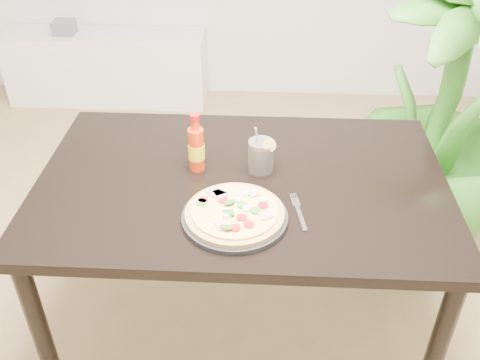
{
  "coord_description": "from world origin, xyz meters",
  "views": [
    {
      "loc": [
        0.34,
        -1.47,
        1.8
      ],
      "look_at": [
        0.27,
        -0.09,
        0.83
      ],
      "focal_mm": 40.0,
      "sensor_mm": 36.0,
      "label": 1
    }
  ],
  "objects_px": {
    "fork": "(298,210)",
    "plate": "(235,217)",
    "hot_sauce_bottle": "(196,148)",
    "cola_cup": "(261,157)",
    "houseplant": "(442,116)",
    "media_console": "(107,67)",
    "pizza": "(235,212)",
    "dining_table": "(242,198)"
  },
  "relations": [
    {
      "from": "cola_cup",
      "to": "dining_table",
      "type": "bearing_deg",
      "value": -136.8
    },
    {
      "from": "cola_cup",
      "to": "houseplant",
      "type": "distance_m",
      "value": 0.96
    },
    {
      "from": "cola_cup",
      "to": "fork",
      "type": "height_order",
      "value": "cola_cup"
    },
    {
      "from": "dining_table",
      "to": "houseplant",
      "type": "relative_size",
      "value": 1.02
    },
    {
      "from": "plate",
      "to": "media_console",
      "type": "relative_size",
      "value": 0.23
    },
    {
      "from": "fork",
      "to": "houseplant",
      "type": "bearing_deg",
      "value": 39.69
    },
    {
      "from": "hot_sauce_bottle",
      "to": "houseplant",
      "type": "xyz_separation_m",
      "value": [
        1.0,
        0.55,
        -0.15
      ]
    },
    {
      "from": "pizza",
      "to": "hot_sauce_bottle",
      "type": "distance_m",
      "value": 0.31
    },
    {
      "from": "plate",
      "to": "fork",
      "type": "height_order",
      "value": "plate"
    },
    {
      "from": "plate",
      "to": "pizza",
      "type": "relative_size",
      "value": 1.07
    },
    {
      "from": "fork",
      "to": "hot_sauce_bottle",
      "type": "bearing_deg",
      "value": 137.26
    },
    {
      "from": "dining_table",
      "to": "media_console",
      "type": "bearing_deg",
      "value": 117.6
    },
    {
      "from": "pizza",
      "to": "fork",
      "type": "height_order",
      "value": "pizza"
    },
    {
      "from": "fork",
      "to": "plate",
      "type": "bearing_deg",
      "value": -175.49
    },
    {
      "from": "houseplant",
      "to": "cola_cup",
      "type": "bearing_deg",
      "value": -144.85
    },
    {
      "from": "houseplant",
      "to": "media_console",
      "type": "bearing_deg",
      "value": 143.01
    },
    {
      "from": "dining_table",
      "to": "pizza",
      "type": "relative_size",
      "value": 4.57
    },
    {
      "from": "fork",
      "to": "dining_table",
      "type": "bearing_deg",
      "value": 128.21
    },
    {
      "from": "dining_table",
      "to": "pizza",
      "type": "bearing_deg",
      "value": -92.83
    },
    {
      "from": "hot_sauce_bottle",
      "to": "cola_cup",
      "type": "relative_size",
      "value": 1.2
    },
    {
      "from": "dining_table",
      "to": "cola_cup",
      "type": "distance_m",
      "value": 0.16
    },
    {
      "from": "plate",
      "to": "houseplant",
      "type": "relative_size",
      "value": 0.24
    },
    {
      "from": "houseplant",
      "to": "dining_table",
      "type": "bearing_deg",
      "value": -144.18
    },
    {
      "from": "plate",
      "to": "houseplant",
      "type": "xyz_separation_m",
      "value": [
        0.85,
        0.82,
        -0.07
      ]
    },
    {
      "from": "dining_table",
      "to": "pizza",
      "type": "xyz_separation_m",
      "value": [
        -0.01,
        -0.22,
        0.11
      ]
    },
    {
      "from": "hot_sauce_bottle",
      "to": "fork",
      "type": "xyz_separation_m",
      "value": [
        0.35,
        -0.22,
        -0.08
      ]
    },
    {
      "from": "fork",
      "to": "media_console",
      "type": "distance_m",
      "value": 2.59
    },
    {
      "from": "cola_cup",
      "to": "houseplant",
      "type": "xyz_separation_m",
      "value": [
        0.78,
        0.55,
        -0.12
      ]
    },
    {
      "from": "pizza",
      "to": "hot_sauce_bottle",
      "type": "relative_size",
      "value": 1.43
    },
    {
      "from": "pizza",
      "to": "houseplant",
      "type": "xyz_separation_m",
      "value": [
        0.85,
        0.82,
        -0.09
      ]
    },
    {
      "from": "pizza",
      "to": "media_console",
      "type": "xyz_separation_m",
      "value": [
        -1.06,
        2.26,
        -0.53
      ]
    },
    {
      "from": "hot_sauce_bottle",
      "to": "fork",
      "type": "height_order",
      "value": "hot_sauce_bottle"
    },
    {
      "from": "cola_cup",
      "to": "houseplant",
      "type": "relative_size",
      "value": 0.13
    },
    {
      "from": "pizza",
      "to": "cola_cup",
      "type": "distance_m",
      "value": 0.29
    },
    {
      "from": "pizza",
      "to": "media_console",
      "type": "height_order",
      "value": "pizza"
    },
    {
      "from": "pizza",
      "to": "media_console",
      "type": "bearing_deg",
      "value": 115.08
    },
    {
      "from": "plate",
      "to": "dining_table",
      "type": "bearing_deg",
      "value": 87.11
    },
    {
      "from": "dining_table",
      "to": "hot_sauce_bottle",
      "type": "height_order",
      "value": "hot_sauce_bottle"
    },
    {
      "from": "fork",
      "to": "media_console",
      "type": "height_order",
      "value": "fork"
    },
    {
      "from": "cola_cup",
      "to": "media_console",
      "type": "relative_size",
      "value": 0.13
    },
    {
      "from": "pizza",
      "to": "dining_table",
      "type": "bearing_deg",
      "value": 87.17
    },
    {
      "from": "plate",
      "to": "cola_cup",
      "type": "xyz_separation_m",
      "value": [
        0.07,
        0.28,
        0.05
      ]
    }
  ]
}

